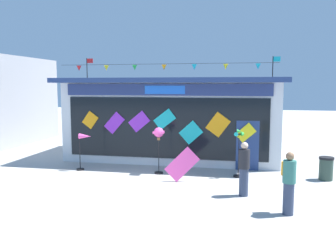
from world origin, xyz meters
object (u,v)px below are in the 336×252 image
wind_spinner_left (159,136)px  kite_shop_building (175,117)px  display_kite_on_ground (182,164)px  person_mid_plaza (244,169)px  wind_spinner_center_left (239,149)px  person_near_camera (289,182)px  wind_spinner_far_left (84,143)px  trash_bin (326,168)px

wind_spinner_left → kite_shop_building: bearing=90.4°
display_kite_on_ground → kite_shop_building: bearing=103.7°
wind_spinner_left → display_kite_on_ground: size_ratio=1.56×
person_mid_plaza → display_kite_on_ground: 2.49m
person_mid_plaza → wind_spinner_center_left: bearing=-30.2°
person_mid_plaza → person_near_camera: bearing=-175.6°
wind_spinner_far_left → kite_shop_building: bearing=50.0°
trash_bin → display_kite_on_ground: bearing=-166.4°
kite_shop_building → wind_spinner_left: size_ratio=5.44×
kite_shop_building → trash_bin: (6.14, -3.25, -1.45)m
wind_spinner_center_left → display_kite_on_ground: (-1.95, -1.01, -0.44)m
wind_spinner_far_left → display_kite_on_ground: wind_spinner_far_left is taller
person_near_camera → display_kite_on_ground: person_near_camera is taller
person_near_camera → wind_spinner_far_left: bearing=142.9°
wind_spinner_left → wind_spinner_center_left: wind_spinner_center_left is taller
wind_spinner_far_left → person_near_camera: person_near_camera is taller
kite_shop_building → wind_spinner_far_left: 4.75m
wind_spinner_center_left → person_mid_plaza: wind_spinner_center_left is taller
wind_spinner_center_left → display_kite_on_ground: wind_spinner_center_left is taller
wind_spinner_far_left → wind_spinner_center_left: 6.07m
wind_spinner_far_left → display_kite_on_ground: bearing=-12.1°
person_near_camera → display_kite_on_ground: 4.23m
kite_shop_building → person_mid_plaza: (3.22, -5.73, -1.02)m
wind_spinner_center_left → person_mid_plaza: bearing=-85.5°
wind_spinner_far_left → wind_spinner_left: (3.05, 0.07, 0.33)m
wind_spinner_left → wind_spinner_center_left: 3.05m
wind_spinner_left → display_kite_on_ground: bearing=-41.5°
wind_spinner_far_left → person_mid_plaza: 6.60m
kite_shop_building → trash_bin: bearing=-27.9°
wind_spinner_left → person_near_camera: wind_spinner_left is taller
wind_spinner_far_left → trash_bin: wind_spinner_far_left is taller
wind_spinner_left → person_mid_plaza: wind_spinner_left is taller
wind_spinner_left → person_mid_plaza: size_ratio=1.07×
kite_shop_building → wind_spinner_center_left: bearing=-48.7°
wind_spinner_far_left → trash_bin: 9.19m
person_mid_plaza → trash_bin: 3.85m
display_kite_on_ground → wind_spinner_center_left: bearing=27.3°
display_kite_on_ground → wind_spinner_left: bearing=138.5°
person_mid_plaza → display_kite_on_ground: (-2.13, 1.26, -0.24)m
wind_spinner_center_left → person_near_camera: 3.90m
kite_shop_building → person_near_camera: (4.36, -7.14, -0.99)m
kite_shop_building → wind_spinner_center_left: (3.05, -3.46, -0.81)m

